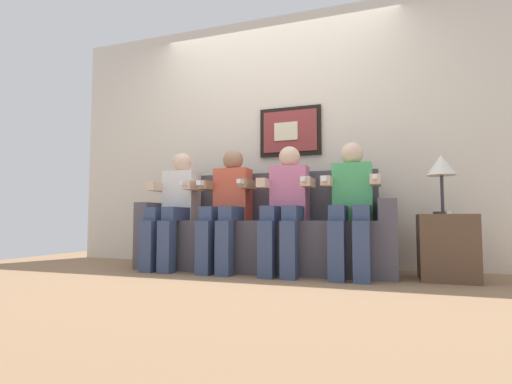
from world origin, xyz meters
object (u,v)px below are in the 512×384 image
object	(u,v)px
person_leftmost	(175,204)
couch	(262,236)
person_rightmost	(351,201)
side_table_right	(447,247)
table_lamp	(441,168)
person_left_center	(228,203)
spare_remote_on_table	(448,213)
person_right_center	(286,202)

from	to	relation	value
person_leftmost	couch	bearing A→B (deg)	11.66
person_rightmost	side_table_right	distance (m)	0.78
couch	person_leftmost	world-z (taller)	person_leftmost
person_leftmost	table_lamp	size ratio (longest dim) A/B	2.41
person_rightmost	table_lamp	world-z (taller)	person_rightmost
side_table_right	person_leftmost	bearing A→B (deg)	-178.50
person_leftmost	table_lamp	xyz separation A→B (m)	(2.31, 0.06, 0.25)
person_left_center	spare_remote_on_table	world-z (taller)	person_left_center
person_left_center	table_lamp	size ratio (longest dim) A/B	2.41
person_leftmost	table_lamp	world-z (taller)	person_leftmost
person_rightmost	side_table_right	xyz separation A→B (m)	(0.70, 0.06, -0.36)
side_table_right	spare_remote_on_table	bearing A→B (deg)	-83.59
couch	table_lamp	world-z (taller)	table_lamp
couch	side_table_right	size ratio (longest dim) A/B	4.64
person_right_center	person_left_center	bearing A→B (deg)	-179.95
person_left_center	side_table_right	bearing A→B (deg)	1.98
couch	table_lamp	xyz separation A→B (m)	(1.49, -0.11, 0.55)
person_right_center	side_table_right	size ratio (longest dim) A/B	2.22
person_leftmost	person_left_center	distance (m)	0.54
table_lamp	person_right_center	bearing A→B (deg)	-177.09
person_right_center	spare_remote_on_table	world-z (taller)	person_right_center
person_leftmost	side_table_right	bearing A→B (deg)	1.50
person_leftmost	person_rightmost	distance (m)	1.63
person_right_center	table_lamp	distance (m)	1.25
couch	person_rightmost	size ratio (longest dim) A/B	2.09
table_lamp	spare_remote_on_table	size ratio (longest dim) A/B	3.54
couch	person_rightmost	xyz separation A→B (m)	(0.82, -0.17, 0.29)
couch	side_table_right	distance (m)	1.52
couch	spare_remote_on_table	world-z (taller)	couch
couch	side_table_right	xyz separation A→B (m)	(1.51, -0.11, -0.06)
person_right_center	side_table_right	bearing A→B (deg)	2.82
person_leftmost	side_table_right	size ratio (longest dim) A/B	2.22
table_lamp	person_left_center	bearing A→B (deg)	-177.97
person_rightmost	spare_remote_on_table	bearing A→B (deg)	-1.85
table_lamp	spare_remote_on_table	bearing A→B (deg)	-72.00
person_right_center	person_rightmost	distance (m)	0.54
table_lamp	spare_remote_on_table	world-z (taller)	table_lamp
person_leftmost	person_rightmost	xyz separation A→B (m)	(1.63, -0.00, 0.00)
spare_remote_on_table	side_table_right	bearing A→B (deg)	96.41
person_left_center	person_right_center	xyz separation A→B (m)	(0.54, 0.00, -0.00)
person_leftmost	side_table_right	distance (m)	2.35
person_left_center	person_rightmost	size ratio (longest dim) A/B	1.00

